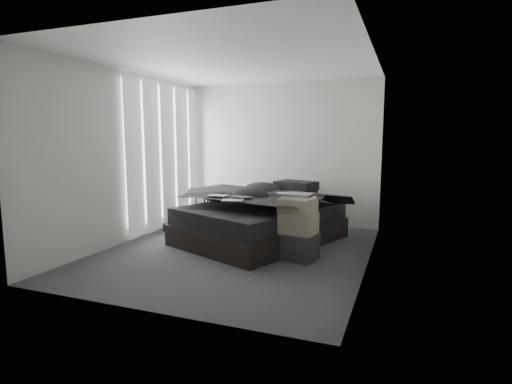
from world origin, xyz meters
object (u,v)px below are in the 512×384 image
(laptop, at_px, (284,189))
(side_stand, at_px, (206,212))
(box_lower, at_px, (298,246))
(bed, at_px, (260,231))

(laptop, xyz_separation_m, side_stand, (-1.60, 0.55, -0.54))
(side_stand, distance_m, box_lower, 2.29)
(side_stand, xyz_separation_m, box_lower, (1.97, -1.16, -0.13))
(laptop, height_order, box_lower, laptop)
(bed, bearing_deg, side_stand, -178.60)
(bed, bearing_deg, box_lower, -20.11)
(bed, xyz_separation_m, side_stand, (-1.18, 0.44, 0.15))
(side_stand, height_order, box_lower, side_stand)
(laptop, bearing_deg, bed, -154.50)
(box_lower, bearing_deg, bed, 137.96)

